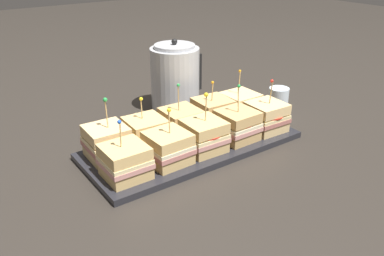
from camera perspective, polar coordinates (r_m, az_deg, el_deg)
name	(u,v)px	position (r m, az deg, el deg)	size (l,w,h in m)	color
ground_plane	(192,148)	(1.18, 0.00, -2.81)	(6.00, 6.00, 0.00)	#2D2823
serving_platter	(192,145)	(1.18, 0.00, -2.42)	(0.62, 0.27, 0.02)	#232328
sandwich_front_far_left	(125,162)	(1.00, -9.37, -4.67)	(0.11, 0.11, 0.15)	tan
sandwich_front_left	(168,148)	(1.05, -3.40, -2.78)	(0.11, 0.11, 0.15)	tan
sandwich_front_center	(203,136)	(1.11, 1.56, -1.13)	(0.11, 0.11, 0.17)	tan
sandwich_front_right	(237,125)	(1.18, 6.35, 0.39)	(0.11, 0.11, 0.17)	tan
sandwich_front_far_right	(266,117)	(1.25, 10.36, 1.57)	(0.11, 0.11, 0.16)	#DBB77A
sandwich_back_far_left	(107,142)	(1.10, -11.86, -1.95)	(0.11, 0.11, 0.17)	#DBB77A
sandwich_back_left	(146,133)	(1.14, -6.54, -0.66)	(0.11, 0.11, 0.15)	tan
sandwich_back_center	(180,123)	(1.20, -1.70, 0.73)	(0.11, 0.11, 0.16)	tan
sandwich_back_right	(213,113)	(1.26, 2.93, 2.16)	(0.11, 0.11, 0.15)	tan
sandwich_back_far_right	(240,106)	(1.33, 6.77, 3.15)	(0.11, 0.11, 0.16)	#DBB77A
kettle_steel	(175,78)	(1.42, -2.36, 7.03)	(0.19, 0.17, 0.25)	#B7BABF
drinking_glass	(278,102)	(1.41, 12.00, 3.63)	(0.07, 0.07, 0.10)	silver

